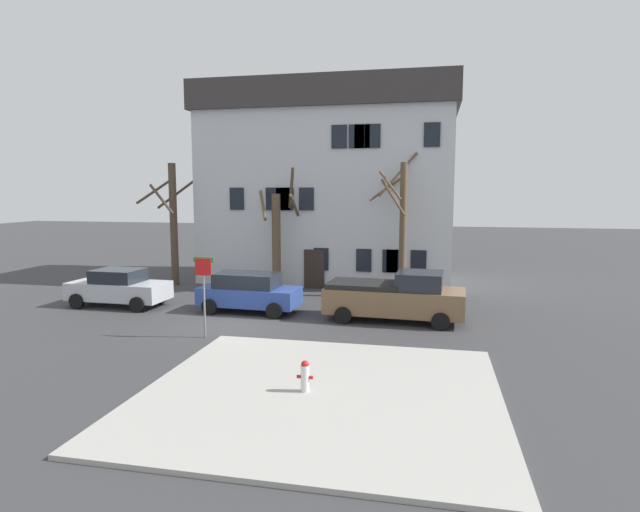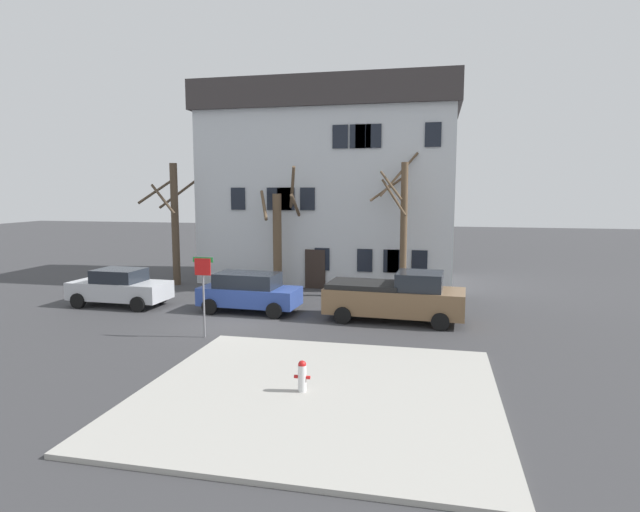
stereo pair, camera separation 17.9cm
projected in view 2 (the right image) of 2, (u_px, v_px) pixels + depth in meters
The scene contains 12 objects.
ground_plane at pixel (236, 323), 20.83m from camera, with size 120.00×120.00×0.00m, color #38383A.
sidewalk_slab at pixel (318, 393), 13.47m from camera, with size 9.07×8.64×0.12m, color #A8A59E.
building_main at pixel (330, 183), 30.75m from camera, with size 14.58×7.07×11.22m.
tree_bare_near at pixel (174, 221), 29.00m from camera, with size 2.49×2.89×6.73m.
tree_bare_mid at pixel (279, 236), 27.48m from camera, with size 2.17×2.15×6.48m.
tree_bare_far at pixel (402, 223), 25.66m from camera, with size 2.39×3.01×7.16m.
car_silver_sedan at pixel (120, 287), 23.92m from camera, with size 4.49×2.19×1.69m.
car_blue_wagon at pixel (249, 292), 22.67m from camera, with size 4.38×2.20×1.71m.
pickup_truck_brown at pixel (396, 297), 21.10m from camera, with size 5.65×2.55×2.03m.
fire_hydrant at pixel (302, 375), 13.39m from camera, with size 0.42×0.22×0.81m.
street_sign_pole at pixel (203, 282), 18.58m from camera, with size 0.76×0.07×2.90m.
bicycle_leaning at pixel (227, 282), 27.98m from camera, with size 1.67×0.63×1.03m.
Camera 2 is at (7.64, -19.14, 5.24)m, focal length 29.41 mm.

